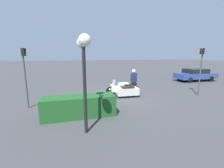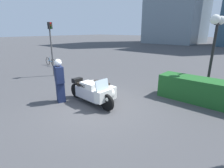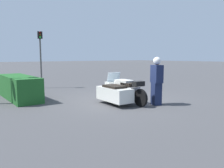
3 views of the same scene
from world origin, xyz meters
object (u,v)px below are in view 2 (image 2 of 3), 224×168
Objects in this scene: traffic_light_far at (51,41)px; hedge_bush_curbside at (201,91)px; officer_rider at (59,80)px; twin_lamp_post at (216,31)px; police_motorcycle at (96,91)px; bicycle_parked at (50,62)px.

hedge_bush_curbside is at bearing -0.72° from traffic_light_far.
hedge_bush_curbside is 1.00× the size of traffic_light_far.
twin_lamp_post is (4.26, 5.40, 1.90)m from officer_rider.
officer_rider reaches higher than police_motorcycle.
hedge_bush_curbside reaches higher than bicycle_parked.
hedge_bush_curbside is 2.05× the size of bicycle_parked.
police_motorcycle is 5.64m from traffic_light_far.
twin_lamp_post is at bearing 94.78° from hedge_bush_curbside.
twin_lamp_post is at bearing 9.74° from traffic_light_far.
hedge_bush_curbside is at bearing -28.71° from officer_rider.
officer_rider is at bearing -23.79° from bicycle_parked.
traffic_light_far is 4.07m from bicycle_parked.
officer_rider is at bearing -128.26° from twin_lamp_post.
police_motorcycle is at bearing -139.27° from hedge_bush_curbside.
officer_rider is at bearing -137.18° from police_motorcycle.
traffic_light_far reaches higher than police_motorcycle.
officer_rider is 5.81m from hedge_bush_curbside.
twin_lamp_post reaches higher than bicycle_parked.
bicycle_parked is (-7.32, 3.80, -0.63)m from officer_rider.
officer_rider is 7.13m from twin_lamp_post.
police_motorcycle is 1.43× the size of officer_rider.
police_motorcycle is at bearing -24.49° from traffic_light_far.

